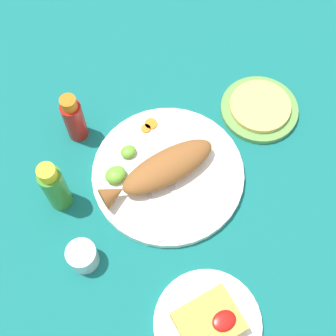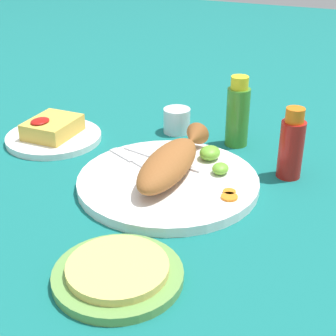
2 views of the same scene
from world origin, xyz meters
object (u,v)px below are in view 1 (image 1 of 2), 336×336
Objects in this scene: hot_sauce_bottle_green at (55,187)px; salt_cup at (83,257)px; main_plate at (168,174)px; fork_near at (174,208)px; tortilla_plate at (259,109)px; hot_sauce_bottle_red at (74,119)px; fried_fish at (162,170)px; fork_far at (153,206)px; side_plate_fries at (208,324)px.

hot_sauce_bottle_green is 0.15m from salt_cup.
main_plate is 2.20× the size of hot_sauce_bottle_green.
fork_near is 0.93× the size of tortilla_plate.
hot_sauce_bottle_red is 0.17m from hot_sauce_bottle_green.
fried_fish is at bearing 20.10° from salt_cup.
tortilla_plate is (0.27, 0.04, -0.00)m from main_plate.
hot_sauce_bottle_red is at bearing -152.91° from fork_far.
main_plate is 2.42× the size of hot_sauce_bottle_red.
hot_sauce_bottle_red is 0.91× the size of hot_sauce_bottle_green.
hot_sauce_bottle_green is at bearing -98.64° from fork_near.
side_plate_fries is at bearing -85.49° from hot_sauce_bottle_red.
hot_sauce_bottle_red is (-0.10, 0.28, 0.04)m from fork_near.
fork_near is 0.05m from fork_far.
main_plate reaches higher than tortilla_plate.
side_plate_fries is at bearing -135.31° from tortilla_plate.
fork_far is at bearing -97.25° from fork_near.
hot_sauce_bottle_green reaches higher than tortilla_plate.
salt_cup is 0.28m from side_plate_fries.
side_plate_fries and tortilla_plate have the same top height.
hot_sauce_bottle_green is 0.51m from tortilla_plate.
main_plate is at bearing 74.24° from side_plate_fries.
fork_near is at bearing -70.26° from hot_sauce_bottle_red.
fried_fish is 1.47× the size of fork_far.
fork_near is at bearing 75.89° from side_plate_fries.
main_plate is 0.33m from side_plate_fries.
hot_sauce_bottle_green is (-0.16, 0.12, 0.05)m from fork_far.
main_plate is 0.09m from fork_far.
fried_fish is 4.37× the size of salt_cup.
main_plate is at bearing -171.03° from tortilla_plate.
side_plate_fries is 0.51m from tortilla_plate.
side_plate_fries is (-0.07, -0.32, -0.04)m from fried_fish.
main_plate is at bearing -14.70° from hot_sauce_bottle_green.
salt_cup is (-0.01, -0.15, -0.05)m from hot_sauce_bottle_green.
hot_sauce_bottle_green is (-0.22, 0.06, 0.03)m from fried_fish.
fork_near reaches higher than tortilla_plate.
fork_far is 1.31× the size of hot_sauce_bottle_red.
fork_far reaches higher than tortilla_plate.
salt_cup reaches higher than tortilla_plate.
fried_fish is 1.56× the size of fork_near.
tortilla_plate is at bearing 13.85° from salt_cup.
fried_fish is 1.28× the size of side_plate_fries.
fork_near is 0.33m from tortilla_plate.
salt_cup is (-0.18, -0.03, 0.00)m from fork_far.
fork_far is 0.26m from side_plate_fries.
fried_fish reaches higher than tortilla_plate.
main_plate is at bearing -56.62° from hot_sauce_bottle_red.
fork_far is 2.98× the size of salt_cup.
salt_cup is at bearing -62.63° from fork_near.
hot_sauce_bottle_green is (-0.23, 0.06, 0.06)m from main_plate.
main_plate is 0.25m from hot_sauce_bottle_green.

